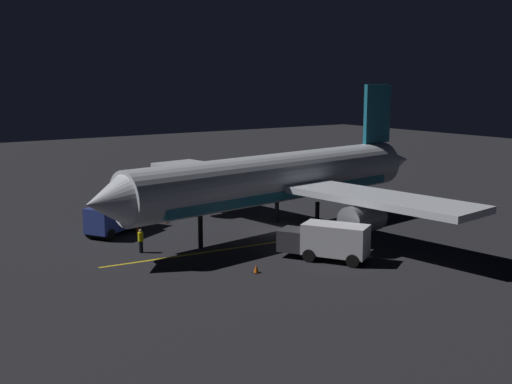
{
  "coord_description": "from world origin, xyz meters",
  "views": [
    {
      "loc": [
        -41.17,
        30.61,
        12.43
      ],
      "look_at": [
        0.0,
        2.0,
        3.5
      ],
      "focal_mm": 44.75,
      "sensor_mm": 36.0,
      "label": 1
    }
  ],
  "objects_px": {
    "traffic_cone_near_right": "(166,220)",
    "traffic_cone_near_left": "(98,227)",
    "ground_crew_worker": "(141,241)",
    "traffic_cone_under_wing": "(138,231)",
    "baggage_truck": "(118,218)",
    "traffic_cone_far": "(256,269)",
    "catering_truck": "(327,241)",
    "airliner": "(281,179)"
  },
  "relations": [
    {
      "from": "baggage_truck",
      "to": "traffic_cone_far",
      "type": "xyz_separation_m",
      "value": [
        -15.36,
        -3.09,
        -1.03
      ]
    },
    {
      "from": "baggage_truck",
      "to": "traffic_cone_near_left",
      "type": "xyz_separation_m",
      "value": [
        2.0,
        0.97,
        -1.03
      ]
    },
    {
      "from": "airliner",
      "to": "traffic_cone_under_wing",
      "type": "relative_size",
      "value": 64.51
    },
    {
      "from": "baggage_truck",
      "to": "traffic_cone_near_left",
      "type": "relative_size",
      "value": 12.11
    },
    {
      "from": "catering_truck",
      "to": "traffic_cone_near_right",
      "type": "distance_m",
      "value": 17.29
    },
    {
      "from": "traffic_cone_near_right",
      "to": "traffic_cone_far",
      "type": "relative_size",
      "value": 1.0
    },
    {
      "from": "catering_truck",
      "to": "traffic_cone_under_wing",
      "type": "relative_size",
      "value": 11.61
    },
    {
      "from": "traffic_cone_near_left",
      "to": "traffic_cone_far",
      "type": "bearing_deg",
      "value": -166.85
    },
    {
      "from": "traffic_cone_far",
      "to": "airliner",
      "type": "bearing_deg",
      "value": -44.7
    },
    {
      "from": "traffic_cone_far",
      "to": "catering_truck",
      "type": "bearing_deg",
      "value": -93.66
    },
    {
      "from": "airliner",
      "to": "ground_crew_worker",
      "type": "bearing_deg",
      "value": 88.93
    },
    {
      "from": "catering_truck",
      "to": "traffic_cone_near_left",
      "type": "xyz_separation_m",
      "value": [
        17.72,
        9.81,
        -1.07
      ]
    },
    {
      "from": "baggage_truck",
      "to": "traffic_cone_near_right",
      "type": "xyz_separation_m",
      "value": [
        1.08,
        -4.94,
        -1.03
      ]
    },
    {
      "from": "baggage_truck",
      "to": "catering_truck",
      "type": "xyz_separation_m",
      "value": [
        -15.72,
        -8.84,
        0.04
      ]
    },
    {
      "from": "catering_truck",
      "to": "traffic_cone_far",
      "type": "distance_m",
      "value": 5.87
    },
    {
      "from": "airliner",
      "to": "baggage_truck",
      "type": "xyz_separation_m",
      "value": [
        6.81,
        11.54,
        -3.0
      ]
    },
    {
      "from": "ground_crew_worker",
      "to": "traffic_cone_near_left",
      "type": "xyz_separation_m",
      "value": [
        8.58,
        -0.02,
        -0.64
      ]
    },
    {
      "from": "baggage_truck",
      "to": "ground_crew_worker",
      "type": "xyz_separation_m",
      "value": [
        -6.58,
        0.99,
        -0.39
      ]
    },
    {
      "from": "traffic_cone_under_wing",
      "to": "traffic_cone_far",
      "type": "xyz_separation_m",
      "value": [
        -14.21,
        -1.87,
        0.0
      ]
    },
    {
      "from": "ground_crew_worker",
      "to": "traffic_cone_under_wing",
      "type": "xyz_separation_m",
      "value": [
        5.43,
        -2.2,
        -0.64
      ]
    },
    {
      "from": "catering_truck",
      "to": "ground_crew_worker",
      "type": "distance_m",
      "value": 13.43
    },
    {
      "from": "ground_crew_worker",
      "to": "traffic_cone_near_right",
      "type": "xyz_separation_m",
      "value": [
        7.66,
        -5.93,
        -0.64
      ]
    },
    {
      "from": "traffic_cone_near_left",
      "to": "traffic_cone_under_wing",
      "type": "xyz_separation_m",
      "value": [
        -3.15,
        -2.18,
        0.0
      ]
    },
    {
      "from": "traffic_cone_near_right",
      "to": "traffic_cone_far",
      "type": "distance_m",
      "value": 16.54
    },
    {
      "from": "traffic_cone_near_left",
      "to": "ground_crew_worker",
      "type": "bearing_deg",
      "value": 179.87
    },
    {
      "from": "airliner",
      "to": "traffic_cone_near_right",
      "type": "xyz_separation_m",
      "value": [
        7.9,
        6.6,
        -4.02
      ]
    },
    {
      "from": "ground_crew_worker",
      "to": "traffic_cone_under_wing",
      "type": "relative_size",
      "value": 3.16
    },
    {
      "from": "ground_crew_worker",
      "to": "traffic_cone_near_left",
      "type": "relative_size",
      "value": 3.16
    },
    {
      "from": "traffic_cone_under_wing",
      "to": "traffic_cone_far",
      "type": "distance_m",
      "value": 14.33
    },
    {
      "from": "airliner",
      "to": "ground_crew_worker",
      "type": "relative_size",
      "value": 20.39
    },
    {
      "from": "baggage_truck",
      "to": "traffic_cone_under_wing",
      "type": "bearing_deg",
      "value": -133.42
    },
    {
      "from": "baggage_truck",
      "to": "traffic_cone_near_right",
      "type": "distance_m",
      "value": 5.16
    },
    {
      "from": "catering_truck",
      "to": "traffic_cone_near_left",
      "type": "relative_size",
      "value": 11.61
    },
    {
      "from": "airliner",
      "to": "traffic_cone_near_left",
      "type": "height_order",
      "value": "airliner"
    },
    {
      "from": "traffic_cone_far",
      "to": "traffic_cone_under_wing",
      "type": "bearing_deg",
      "value": 7.51
    },
    {
      "from": "baggage_truck",
      "to": "ground_crew_worker",
      "type": "distance_m",
      "value": 6.66
    },
    {
      "from": "ground_crew_worker",
      "to": "traffic_cone_under_wing",
      "type": "distance_m",
      "value": 5.89
    },
    {
      "from": "traffic_cone_near_right",
      "to": "traffic_cone_far",
      "type": "bearing_deg",
      "value": 173.55
    },
    {
      "from": "traffic_cone_near_right",
      "to": "traffic_cone_near_left",
      "type": "bearing_deg",
      "value": 81.21
    },
    {
      "from": "airliner",
      "to": "traffic_cone_near_right",
      "type": "height_order",
      "value": "airliner"
    },
    {
      "from": "airliner",
      "to": "traffic_cone_far",
      "type": "bearing_deg",
      "value": 135.3
    },
    {
      "from": "catering_truck",
      "to": "ground_crew_worker",
      "type": "height_order",
      "value": "catering_truck"
    }
  ]
}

